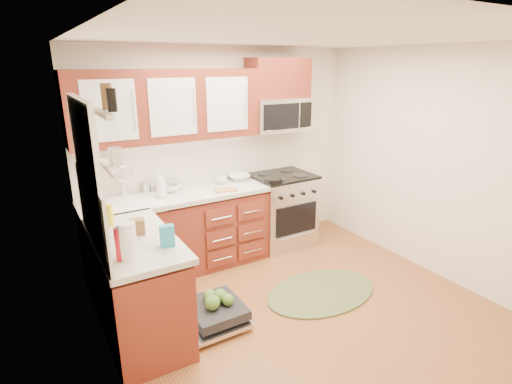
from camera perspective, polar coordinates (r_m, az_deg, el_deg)
floor at (r=4.08m, az=7.11°, el=-16.67°), size 3.50×3.50×0.00m
ceiling at (r=3.37m, az=8.84°, el=21.02°), size 3.50×3.50×0.00m
wall_back at (r=4.97m, az=-4.74°, el=5.58°), size 3.50×0.04×2.50m
wall_left at (r=2.85m, az=-21.14°, el=-5.15°), size 0.04×3.50×2.50m
wall_right at (r=4.78m, az=24.62°, el=3.52°), size 0.04×3.50×2.50m
base_cabinet_back at (r=4.69m, az=-10.86°, el=-6.06°), size 2.05×0.60×0.85m
base_cabinet_left at (r=3.72m, az=-16.54°, el=-13.27°), size 0.60×1.25×0.85m
countertop_back at (r=4.51m, az=-11.17°, el=-0.59°), size 2.07×0.64×0.05m
countertop_left at (r=3.51m, az=-17.07°, el=-6.56°), size 0.64×1.27×0.05m
backsplash_back at (r=4.70m, az=-12.63°, el=3.99°), size 2.05×0.02×0.57m
backsplash_left at (r=3.35m, az=-22.43°, el=-2.60°), size 0.02×1.25×0.57m
upper_cabinets at (r=4.44m, az=-12.55°, el=11.93°), size 2.05×0.35×0.75m
cabinet_over_mw at (r=5.04m, az=3.15°, el=15.95°), size 0.76×0.35×0.47m
range at (r=5.25m, az=3.72°, el=-2.54°), size 0.76×0.64×0.95m
microwave at (r=5.05m, az=3.22°, el=11.01°), size 0.76×0.38×0.40m
sink at (r=4.39m, az=-17.44°, el=-2.99°), size 0.62×0.50×0.26m
dishwasher at (r=3.87m, az=-6.36°, el=-17.00°), size 0.70×0.60×0.20m
window at (r=3.23m, az=-23.07°, el=2.92°), size 0.03×1.05×1.05m
window_blind at (r=3.17m, az=-23.35°, el=8.75°), size 0.02×0.96×0.40m
shelf_upper at (r=2.32m, az=-21.05°, el=10.39°), size 0.04×0.40×0.03m
shelf_lower at (r=2.37m, az=-20.25°, el=3.20°), size 0.04×0.40×0.03m
rug at (r=4.39m, az=9.34°, el=-13.90°), size 1.46×1.20×0.02m
skillet at (r=4.80m, az=2.36°, el=1.76°), size 0.27×0.27×0.04m
stock_pot at (r=4.64m, az=-11.68°, el=0.92°), size 0.19×0.19×0.11m
cutting_board at (r=4.55m, az=-4.35°, el=0.33°), size 0.28×0.21×0.02m
canister at (r=4.60m, az=-15.35°, el=0.73°), size 0.10×0.10×0.14m
paper_towel_roll at (r=3.09m, az=-17.88°, el=-6.68°), size 0.14×0.14×0.28m
mustard_bottle at (r=3.77m, az=-20.21°, el=-3.11°), size 0.07×0.07×0.20m
red_bottle at (r=3.09m, az=-18.90°, el=-7.09°), size 0.08×0.08×0.25m
wooden_box at (r=3.53m, az=-16.66°, el=-4.79°), size 0.15×0.12×0.13m
blue_carton at (r=3.23m, az=-12.59°, el=-6.15°), size 0.12×0.09×0.18m
bowl_a at (r=4.97m, az=-2.46°, el=2.15°), size 0.28×0.28×0.06m
bowl_b at (r=4.63m, az=-12.31°, el=0.69°), size 0.34×0.34×0.09m
cup at (r=4.80m, az=-5.00°, el=1.77°), size 0.17×0.17×0.10m
soap_bottle_a at (r=4.37m, az=-13.46°, el=1.03°), size 0.13×0.13×0.30m
soap_bottle_b at (r=3.78m, az=-20.59°, el=-3.22°), size 0.09×0.09×0.18m
soap_bottle_c at (r=3.89m, az=-20.77°, el=-2.69°), size 0.15×0.15×0.18m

